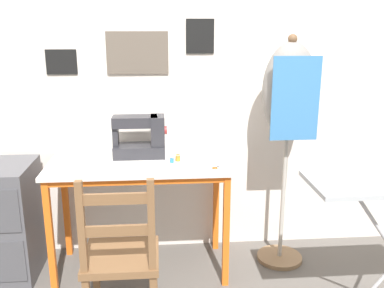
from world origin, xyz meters
The scene contains 10 objects.
wall_back centered at (0.00, 0.62, 1.28)m, with size 10.00×0.07×2.55m.
sewing_table centered at (0.00, 0.26, 0.68)m, with size 1.17×0.56×0.78m.
sewing_machine centered at (0.02, 0.40, 0.91)m, with size 0.36×0.19×0.30m.
fabric_bowl centered at (-0.43, 0.25, 0.81)m, with size 0.15×0.15×0.05m.
scissors centered at (0.49, 0.12, 0.78)m, with size 0.11×0.11×0.01m.
thread_spool_near_machine centered at (0.21, 0.23, 0.80)m, with size 0.03×0.03×0.04m.
thread_spool_mid_table centered at (0.25, 0.27, 0.80)m, with size 0.04×0.04×0.04m.
wooden_chair centered at (-0.08, -0.33, 0.44)m, with size 0.40×0.38×0.93m.
filing_cabinet centered at (-0.92, 0.29, 0.39)m, with size 0.46×0.49×0.77m.
dress_form centered at (0.98, 0.31, 1.16)m, with size 0.36×0.32×1.58m.
Camera 1 is at (0.13, -2.39, 1.63)m, focal length 40.00 mm.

